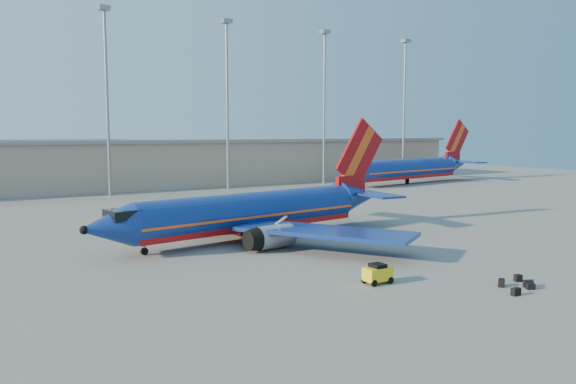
# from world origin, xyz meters

# --- Properties ---
(ground) EXTENTS (220.00, 220.00, 0.00)m
(ground) POSITION_xyz_m (0.00, 0.00, 0.00)
(ground) COLOR slate
(ground) RESTS_ON ground
(terminal_building) EXTENTS (122.00, 16.00, 8.50)m
(terminal_building) POSITION_xyz_m (10.00, 58.00, 4.32)
(terminal_building) COLOR gray
(terminal_building) RESTS_ON ground
(light_mast_row) EXTENTS (101.60, 1.60, 28.65)m
(light_mast_row) POSITION_xyz_m (5.00, 46.00, 17.55)
(light_mast_row) COLOR gray
(light_mast_row) RESTS_ON ground
(aircraft_main) EXTENTS (33.57, 32.06, 11.41)m
(aircraft_main) POSITION_xyz_m (-1.51, 3.93, 2.44)
(aircraft_main) COLOR navy
(aircraft_main) RESTS_ON ground
(aircraft_second) EXTENTS (36.81, 14.24, 12.51)m
(aircraft_second) POSITION_xyz_m (49.43, 37.72, 2.87)
(aircraft_second) COLOR navy
(aircraft_second) RESTS_ON ground
(baggage_tug) EXTENTS (1.86, 1.13, 1.33)m
(baggage_tug) POSITION_xyz_m (-2.09, -14.11, 0.69)
(baggage_tug) COLOR yellow
(baggage_tug) RESTS_ON ground
(luggage_pile) EXTENTS (3.45, 2.40, 0.50)m
(luggage_pile) POSITION_xyz_m (4.90, -19.54, 0.23)
(luggage_pile) COLOR black
(luggage_pile) RESTS_ON ground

